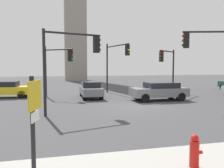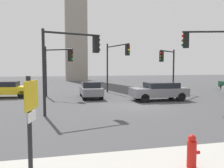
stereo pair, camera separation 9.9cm
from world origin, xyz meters
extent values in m
plane|color=#424244|center=(0.00, 0.00, 0.00)|extent=(108.16, 108.16, 0.00)
cylinder|color=black|center=(-6.00, -9.74, 1.34)|extent=(0.10, 0.10, 2.38)
cube|color=gold|center=(-5.94, -9.75, 2.11)|extent=(0.21, 0.76, 0.65)
cube|color=white|center=(-5.94, -9.75, 1.64)|extent=(0.13, 0.44, 0.22)
cylinder|color=black|center=(4.29, -1.80, 5.02)|extent=(3.49, 1.09, 0.12)
cube|color=black|center=(2.80, -1.38, 4.47)|extent=(0.39, 0.39, 1.00)
sphere|color=red|center=(2.61, -1.33, 4.77)|extent=(0.20, 0.20, 0.20)
sphere|color=#594714|center=(2.61, -1.33, 4.47)|extent=(0.20, 0.20, 0.20)
sphere|color=#14471E|center=(2.61, -1.33, 4.17)|extent=(0.20, 0.20, 0.20)
cylinder|color=black|center=(-0.35, 8.89, 2.59)|extent=(0.16, 0.16, 5.19)
cylinder|color=black|center=(0.21, 6.81, 4.82)|extent=(1.23, 4.19, 0.12)
cube|color=black|center=(0.71, 4.98, 4.27)|extent=(0.39, 0.39, 1.00)
sphere|color=#4C0F0C|center=(0.76, 4.78, 4.57)|extent=(0.20, 0.20, 0.20)
sphere|color=yellow|center=(0.76, 4.78, 4.27)|extent=(0.20, 0.20, 0.20)
sphere|color=#14471E|center=(0.76, 4.78, 3.97)|extent=(0.20, 0.20, 0.20)
cylinder|color=black|center=(-6.17, -1.99, 2.40)|extent=(0.16, 0.16, 4.80)
cylinder|color=black|center=(-4.54, -1.51, 4.64)|extent=(3.31, 1.07, 0.12)
cube|color=black|center=(-3.14, -1.11, 4.09)|extent=(0.40, 0.40, 1.00)
sphere|color=red|center=(-2.95, -1.05, 4.39)|extent=(0.20, 0.20, 0.20)
sphere|color=#594714|center=(-2.95, -1.05, 4.09)|extent=(0.20, 0.20, 0.20)
sphere|color=#14471E|center=(-2.95, -1.05, 3.79)|extent=(0.20, 0.20, 0.20)
cylinder|color=black|center=(6.31, 6.83, 2.26)|extent=(0.16, 0.16, 4.53)
cylinder|color=black|center=(5.08, 5.81, 4.27)|extent=(2.54, 2.14, 0.12)
cube|color=black|center=(4.05, 4.94, 3.72)|extent=(0.45, 0.45, 1.00)
sphere|color=red|center=(3.89, 4.81, 4.02)|extent=(0.20, 0.20, 0.20)
sphere|color=#594714|center=(3.89, 4.81, 3.72)|extent=(0.20, 0.20, 0.20)
sphere|color=#14471E|center=(3.89, 4.81, 3.42)|extent=(0.20, 0.20, 0.20)
cylinder|color=black|center=(-6.57, 6.63, 2.29)|extent=(0.16, 0.16, 4.58)
cylinder|color=black|center=(-5.39, 5.79, 4.26)|extent=(2.43, 1.78, 0.12)
cube|color=black|center=(-4.41, 5.09, 3.71)|extent=(0.45, 0.45, 1.00)
sphere|color=#4C0F0C|center=(-4.25, 4.97, 4.01)|extent=(0.20, 0.20, 0.20)
sphere|color=#594714|center=(-4.25, 4.97, 3.71)|extent=(0.20, 0.20, 0.20)
sphere|color=green|center=(-4.25, 4.97, 3.41)|extent=(0.20, 0.20, 0.20)
cylinder|color=red|center=(-2.06, -9.93, 0.50)|extent=(0.24, 0.24, 0.69)
sphere|color=red|center=(-2.06, -9.93, 0.91)|extent=(0.20, 0.20, 0.20)
cylinder|color=red|center=(-1.89, -9.93, 0.53)|extent=(0.10, 0.09, 0.09)
cube|color=slate|center=(-2.67, 4.92, 0.64)|extent=(1.74, 4.09, 0.62)
cube|color=black|center=(-2.67, 5.13, 1.16)|extent=(1.52, 2.30, 0.51)
cylinder|color=black|center=(-2.00, 3.53, 0.33)|extent=(0.31, 0.66, 0.65)
cylinder|color=black|center=(-3.38, 3.55, 0.33)|extent=(0.31, 0.66, 0.65)
cylinder|color=black|center=(-1.96, 6.30, 0.33)|extent=(0.31, 0.66, 0.65)
cylinder|color=black|center=(-3.35, 6.31, 0.33)|extent=(0.31, 0.66, 0.65)
cylinder|color=black|center=(14.14, 8.99, 0.29)|extent=(0.35, 0.59, 0.58)
cube|color=yellow|center=(-9.97, 6.76, 0.67)|extent=(4.30, 2.00, 0.66)
cube|color=black|center=(-10.18, 6.78, 1.20)|extent=(2.44, 1.67, 0.49)
cylinder|color=black|center=(-8.50, 7.38, 0.34)|extent=(0.69, 0.35, 0.68)
cylinder|color=black|center=(-8.59, 5.96, 0.34)|extent=(0.69, 0.35, 0.68)
cube|color=slate|center=(2.51, 2.12, 0.69)|extent=(4.51, 2.02, 0.69)
cube|color=black|center=(2.74, 2.13, 1.23)|extent=(2.53, 1.77, 0.47)
cylinder|color=black|center=(0.98, 1.30, 0.35)|extent=(0.70, 0.36, 0.70)
cylinder|color=black|center=(0.98, 2.94, 0.35)|extent=(0.70, 0.36, 0.70)
cylinder|color=black|center=(4.05, 1.31, 0.35)|extent=(0.70, 0.36, 0.70)
cylinder|color=black|center=(4.04, 2.95, 0.35)|extent=(0.70, 0.36, 0.70)
cube|color=gray|center=(-2.04, 32.15, 15.29)|extent=(4.27, 4.27, 30.59)
camera|label=1|loc=(-5.42, -14.98, 2.73)|focal=36.49mm
camera|label=2|loc=(-5.32, -15.00, 2.73)|focal=36.49mm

